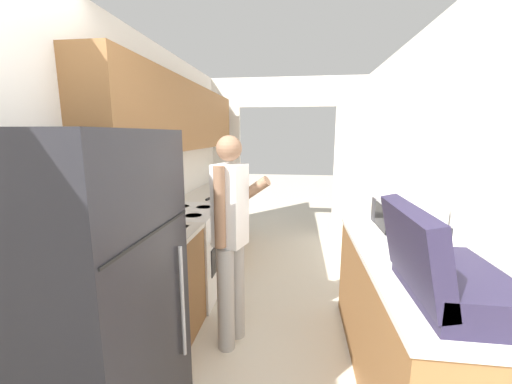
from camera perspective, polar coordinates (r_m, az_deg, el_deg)
name	(u,v)px	position (r m, az deg, el deg)	size (l,w,h in m)	color
wall_left	(149,151)	(3.04, -18.80, 7.09)	(0.38, 6.69, 2.50)	white
wall_right	(449,189)	(2.57, 31.63, 0.44)	(0.06, 6.69, 2.50)	white
wall_far_with_doorway	(286,147)	(5.10, 5.56, 8.16)	(2.81, 0.06, 2.50)	white
counter_left	(203,236)	(3.80, -9.58, -7.87)	(0.62, 3.18, 0.88)	brown
counter_right	(406,320)	(2.40, 25.67, -20.28)	(0.62, 1.82, 0.88)	brown
refrigerator	(86,300)	(1.83, -28.58, -16.93)	(0.77, 0.84, 1.65)	black
range_oven	(188,252)	(3.32, -12.18, -10.62)	(0.66, 0.79, 1.02)	white
person	(230,237)	(2.38, -4.67, -8.18)	(0.52, 0.44, 1.62)	#9E9E9E
suitcase	(441,271)	(1.69, 30.55, -12.30)	(0.46, 0.64, 0.43)	#231E38
microwave	(405,216)	(2.63, 25.43, -3.97)	(0.38, 0.53, 0.27)	white
knife	(210,198)	(3.72, -8.43, -1.11)	(0.07, 0.34, 0.02)	#B7B7BC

